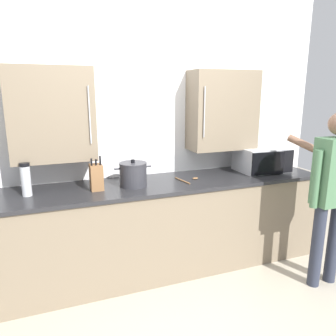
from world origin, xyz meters
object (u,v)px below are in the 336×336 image
at_px(thermos_flask, 26,179).
at_px(stock_pot, 133,174).
at_px(microwave_oven, 260,159).
at_px(wooden_spoon, 189,179).
at_px(person_figure, 331,186).
at_px(knife_block, 96,177).

bearing_deg(thermos_flask, stock_pot, -1.96).
bearing_deg(thermos_flask, microwave_oven, 0.86).
bearing_deg(wooden_spoon, microwave_oven, 4.82).
distance_m(microwave_oven, stock_pot, 1.47).
bearing_deg(stock_pot, wooden_spoon, -0.87).
bearing_deg(thermos_flask, person_figure, -17.17).
relative_size(microwave_oven, knife_block, 1.68).
bearing_deg(thermos_flask, knife_block, -2.24).
height_order(microwave_oven, person_figure, person_figure).
height_order(knife_block, person_figure, person_figure).
bearing_deg(knife_block, person_figure, -21.25).
bearing_deg(person_figure, wooden_spoon, 144.95).
xyz_separation_m(wooden_spoon, person_figure, (1.07, -0.75, 0.03)).
height_order(microwave_oven, thermos_flask, thermos_flask).
bearing_deg(thermos_flask, wooden_spoon, -1.55).
bearing_deg(person_figure, microwave_oven, 101.49).
bearing_deg(microwave_oven, knife_block, -178.14).
bearing_deg(wooden_spoon, stock_pot, 179.13).
distance_m(stock_pot, person_figure, 1.80).
distance_m(microwave_oven, knife_block, 1.81).
xyz_separation_m(stock_pot, knife_block, (-0.34, 0.01, 0.00)).
distance_m(thermos_flask, knife_block, 0.58).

